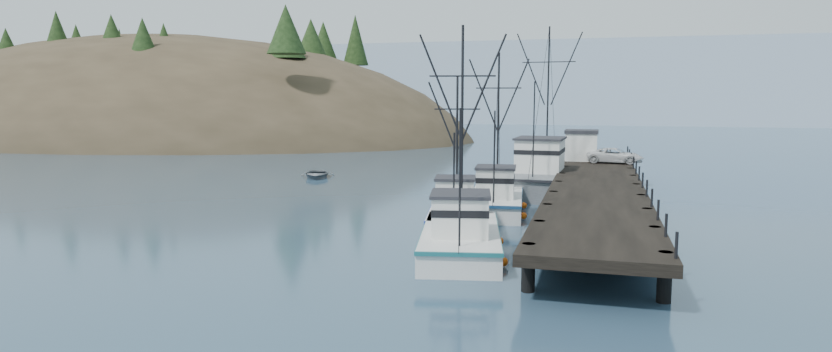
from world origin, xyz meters
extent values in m
plane|color=navy|center=(0.00, 0.00, 0.00)|extent=(400.00, 400.00, 0.00)
cube|color=black|center=(14.00, 16.00, 1.75)|extent=(6.00, 44.00, 0.50)
cylinder|color=black|center=(11.40, -4.00, 1.00)|extent=(0.56, 0.56, 2.00)
cylinder|color=black|center=(16.60, -4.00, 1.00)|extent=(0.56, 0.56, 2.00)
cylinder|color=black|center=(11.40, 1.00, 1.00)|extent=(0.56, 0.56, 2.00)
cylinder|color=black|center=(16.60, 1.00, 1.00)|extent=(0.56, 0.56, 2.00)
cylinder|color=black|center=(11.40, 6.00, 1.00)|extent=(0.56, 0.56, 2.00)
cylinder|color=black|center=(16.60, 6.00, 1.00)|extent=(0.56, 0.56, 2.00)
cylinder|color=black|center=(11.40, 11.00, 1.00)|extent=(0.56, 0.56, 2.00)
cylinder|color=black|center=(16.60, 11.00, 1.00)|extent=(0.56, 0.56, 2.00)
cylinder|color=black|center=(11.40, 16.00, 1.00)|extent=(0.56, 0.56, 2.00)
cylinder|color=black|center=(16.60, 16.00, 1.00)|extent=(0.56, 0.56, 2.00)
cylinder|color=black|center=(11.40, 21.00, 1.00)|extent=(0.56, 0.56, 2.00)
cylinder|color=black|center=(16.60, 21.00, 1.00)|extent=(0.56, 0.56, 2.00)
cylinder|color=black|center=(11.40, 26.00, 1.00)|extent=(0.56, 0.56, 2.00)
cylinder|color=black|center=(16.60, 26.00, 1.00)|extent=(0.56, 0.56, 2.00)
cylinder|color=black|center=(11.40, 31.00, 1.00)|extent=(0.56, 0.56, 2.00)
cylinder|color=black|center=(16.60, 31.00, 1.00)|extent=(0.56, 0.56, 2.00)
cylinder|color=black|center=(11.40, 36.00, 1.00)|extent=(0.56, 0.56, 2.00)
cylinder|color=black|center=(16.60, 36.00, 1.00)|extent=(0.56, 0.56, 2.00)
ellipsoid|color=#382D1E|center=(-70.00, 78.00, -6.00)|extent=(132.00, 78.00, 51.00)
ellipsoid|color=black|center=(-75.00, 82.00, -2.00)|extent=(109.20, 62.40, 41.60)
cube|color=beige|center=(-38.00, 56.00, 1.40)|extent=(4.00, 5.00, 2.80)
cube|color=beige|center=(-44.00, 60.00, 1.40)|extent=(4.00, 5.00, 2.80)
cube|color=beige|center=(-34.00, 62.00, 1.40)|extent=(4.00, 5.00, 2.80)
cube|color=#9EB2C6|center=(10.00, 170.00, 0.00)|extent=(360.00, 40.00, 26.00)
cube|color=silver|center=(-40.00, 185.00, 0.00)|extent=(180.00, 25.00, 18.00)
cube|color=silver|center=(-43.93, 52.42, 0.30)|extent=(1.00, 3.50, 0.90)
cylinder|color=black|center=(-43.93, 52.42, 3.20)|extent=(0.08, 0.08, 6.00)
cube|color=silver|center=(-37.68, 61.74, 0.30)|extent=(1.00, 3.50, 0.90)
cylinder|color=black|center=(-37.68, 61.74, 3.20)|extent=(0.08, 0.08, 6.00)
cube|color=silver|center=(-34.21, 53.39, 0.30)|extent=(1.00, 3.50, 0.90)
cylinder|color=black|center=(-34.21, 53.39, 3.20)|extent=(0.08, 0.08, 6.00)
cube|color=silver|center=(-20.33, 61.70, 0.30)|extent=(1.00, 3.50, 0.90)
cylinder|color=black|center=(-20.33, 61.70, 3.20)|extent=(0.08, 0.08, 6.00)
cube|color=silver|center=(-37.19, 62.47, 0.30)|extent=(1.00, 3.50, 0.90)
cylinder|color=black|center=(-37.19, 62.47, 3.20)|extent=(0.08, 0.08, 6.00)
cube|color=silver|center=(-26.09, 62.20, 0.30)|extent=(1.00, 3.50, 0.90)
cylinder|color=black|center=(-26.09, 62.20, 3.20)|extent=(0.08, 0.08, 6.00)
cube|color=silver|center=(7.44, 1.59, 0.45)|extent=(5.52, 10.22, 1.60)
cube|color=silver|center=(6.53, 6.35, 0.45)|extent=(3.72, 3.72, 1.60)
cube|color=#185B61|center=(7.44, 1.59, 1.15)|extent=(5.64, 10.48, 0.18)
cube|color=silver|center=(7.67, 0.37, 2.20)|extent=(3.11, 3.18, 1.90)
cube|color=#26262B|center=(7.67, 0.37, 3.23)|extent=(3.38, 3.46, 0.16)
cylinder|color=black|center=(7.16, 3.06, 6.38)|extent=(0.14, 0.14, 10.26)
cylinder|color=black|center=(8.13, -2.07, 4.33)|extent=(0.10, 0.10, 6.15)
cube|color=silver|center=(5.97, 7.19, 0.45)|extent=(4.29, 7.98, 1.60)
cube|color=silver|center=(5.33, 10.92, 0.45)|extent=(3.01, 3.01, 1.60)
cube|color=#232EA0|center=(5.97, 7.19, 1.15)|extent=(4.39, 8.18, 0.18)
cube|color=silver|center=(6.14, 6.24, 2.20)|extent=(2.47, 2.47, 1.90)
cube|color=#26262B|center=(6.14, 6.24, 3.23)|extent=(2.68, 2.69, 0.16)
cylinder|color=black|center=(5.77, 8.34, 5.18)|extent=(0.14, 0.14, 7.85)
cylinder|color=black|center=(6.47, 4.33, 3.61)|extent=(0.10, 0.10, 4.71)
cube|color=silver|center=(7.40, 13.61, 0.45)|extent=(4.38, 9.31, 1.60)
cube|color=silver|center=(6.93, 18.09, 0.45)|extent=(3.45, 3.45, 1.60)
cube|color=navy|center=(7.40, 13.61, 1.15)|extent=(4.48, 9.55, 0.18)
cube|color=silver|center=(7.52, 12.46, 2.20)|extent=(2.67, 2.78, 1.90)
cube|color=#26262B|center=(7.52, 12.46, 3.23)|extent=(2.91, 3.03, 0.16)
cylinder|color=black|center=(7.26, 14.99, 6.06)|extent=(0.14, 0.14, 9.61)
cylinder|color=black|center=(7.76, 10.17, 4.13)|extent=(0.10, 0.10, 5.77)
cube|color=slate|center=(9.61, 24.74, 0.75)|extent=(5.75, 14.61, 2.20)
cube|color=slate|center=(10.00, 31.91, 0.75)|extent=(4.98, 4.98, 2.20)
cube|color=black|center=(9.61, 24.74, 1.75)|extent=(5.87, 14.98, 0.18)
cube|color=silver|center=(9.51, 22.90, 3.15)|extent=(3.70, 4.23, 2.60)
cube|color=#26262B|center=(9.51, 22.90, 4.53)|extent=(4.02, 4.62, 0.16)
cylinder|color=black|center=(9.73, 26.95, 7.81)|extent=(0.14, 0.14, 11.91)
cylinder|color=black|center=(9.31, 19.23, 5.42)|extent=(0.10, 0.10, 7.15)
cube|color=silver|center=(12.53, 31.71, 3.25)|extent=(2.80, 3.00, 2.50)
cube|color=#26262B|center=(12.53, 31.71, 4.65)|extent=(3.00, 3.20, 0.30)
imported|color=silver|center=(15.50, 29.78, 2.67)|extent=(5.06, 2.86, 1.34)
imported|color=slate|center=(-12.35, 27.86, 0.00)|extent=(4.92, 5.71, 1.00)
camera|label=1|loc=(13.93, -29.93, 7.94)|focal=28.00mm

